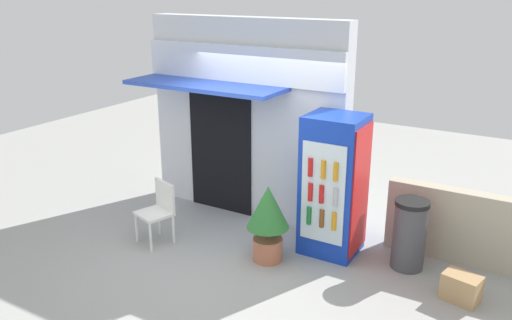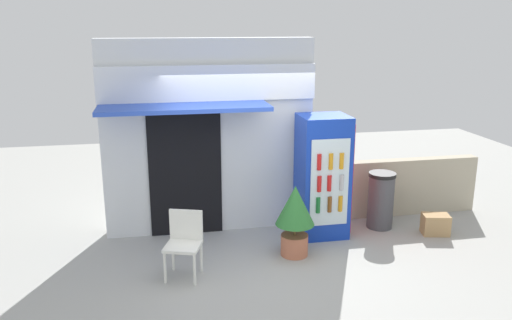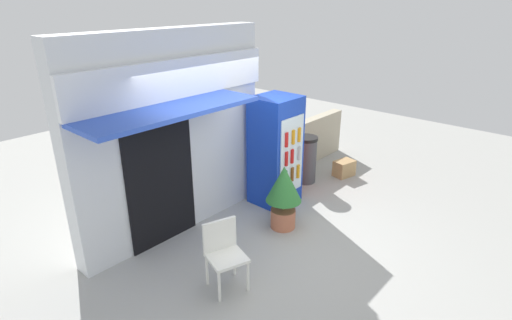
# 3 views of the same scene
# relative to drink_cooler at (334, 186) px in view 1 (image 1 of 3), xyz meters

# --- Properties ---
(ground) EXTENTS (16.00, 16.00, 0.00)m
(ground) POSITION_rel_drink_cooler_xyz_m (-1.15, -0.86, -0.95)
(ground) COLOR #A3A39E
(storefront_building) EXTENTS (3.25, 1.10, 3.02)m
(storefront_building) POSITION_rel_drink_cooler_xyz_m (-1.71, 0.55, 0.61)
(storefront_building) COLOR silver
(storefront_building) RESTS_ON ground
(drink_cooler) EXTENTS (0.75, 0.73, 1.89)m
(drink_cooler) POSITION_rel_drink_cooler_xyz_m (0.00, 0.00, 0.00)
(drink_cooler) COLOR #1438B2
(drink_cooler) RESTS_ON ground
(plastic_chair) EXTENTS (0.55, 0.54, 0.87)m
(plastic_chair) POSITION_rel_drink_cooler_xyz_m (-2.19, -0.96, -0.44)
(plastic_chair) COLOR white
(plastic_chair) RESTS_ON ground
(potted_plant_near_shop) EXTENTS (0.56, 0.56, 1.04)m
(potted_plant_near_shop) POSITION_rel_drink_cooler_xyz_m (-0.62, -0.66, -0.32)
(potted_plant_near_shop) COLOR #BC6B4C
(potted_plant_near_shop) RESTS_ON ground
(trash_bin) EXTENTS (0.43, 0.43, 0.92)m
(trash_bin) POSITION_rel_drink_cooler_xyz_m (1.02, 0.07, -0.48)
(trash_bin) COLOR #47474C
(trash_bin) RESTS_ON ground
(stone_boundary_wall) EXTENTS (2.38, 0.21, 0.98)m
(stone_boundary_wall) POSITION_rel_drink_cooler_xyz_m (1.78, 0.58, -0.46)
(stone_boundary_wall) COLOR #B7AD93
(stone_boundary_wall) RESTS_ON ground
(cardboard_box) EXTENTS (0.46, 0.36, 0.32)m
(cardboard_box) POSITION_rel_drink_cooler_xyz_m (1.76, -0.37, -0.78)
(cardboard_box) COLOR tan
(cardboard_box) RESTS_ON ground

